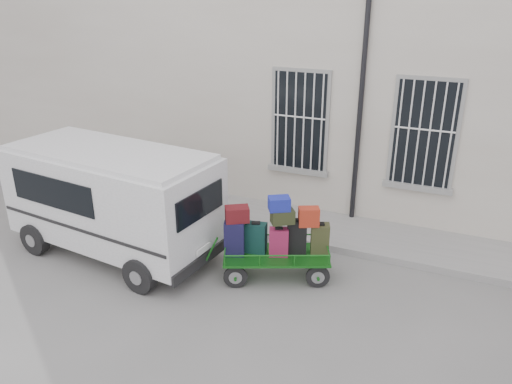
% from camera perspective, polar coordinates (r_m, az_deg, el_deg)
% --- Properties ---
extents(ground, '(80.00, 80.00, 0.00)m').
position_cam_1_polar(ground, '(9.58, 1.09, -9.49)').
color(ground, slate).
rests_on(ground, ground).
extents(building, '(24.00, 5.15, 6.00)m').
position_cam_1_polar(building, '(13.55, 10.32, 13.27)').
color(building, '#BCB2A0').
rests_on(building, ground).
extents(sidewalk, '(24.00, 1.70, 0.15)m').
position_cam_1_polar(sidewalk, '(11.36, 5.33, -3.76)').
color(sidewalk, gray).
rests_on(sidewalk, ground).
extents(luggage_cart, '(2.26, 1.58, 1.66)m').
position_cam_1_polar(luggage_cart, '(9.14, 2.27, -5.46)').
color(luggage_cart, black).
rests_on(luggage_cart, ground).
extents(van, '(4.53, 2.36, 2.19)m').
position_cam_1_polar(van, '(10.24, -16.11, -0.35)').
color(van, silver).
rests_on(van, ground).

